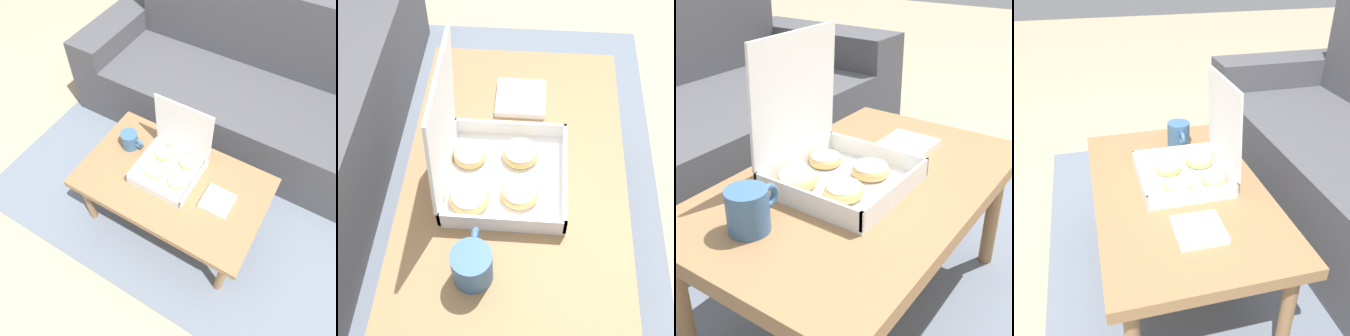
# 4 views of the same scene
# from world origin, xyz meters

# --- Properties ---
(ground_plane) EXTENTS (12.00, 12.00, 0.00)m
(ground_plane) POSITION_xyz_m (0.00, 0.00, 0.00)
(ground_plane) COLOR tan
(area_rug) EXTENTS (2.32, 1.87, 0.01)m
(area_rug) POSITION_xyz_m (0.00, 0.30, 0.01)
(area_rug) COLOR slate
(area_rug) RESTS_ON ground_plane
(coffee_table) EXTENTS (0.96, 0.58, 0.43)m
(coffee_table) POSITION_xyz_m (0.00, -0.12, 0.38)
(coffee_table) COLOR #997047
(coffee_table) RESTS_ON ground_plane
(pastry_box) EXTENTS (0.31, 0.31, 0.37)m
(pastry_box) POSITION_xyz_m (-0.05, -0.06, 0.49)
(pastry_box) COLOR white
(pastry_box) RESTS_ON coffee_table
(coffee_mug) EXTENTS (0.14, 0.09, 0.10)m
(coffee_mug) POSITION_xyz_m (-0.31, -0.05, 0.48)
(coffee_mug) COLOR #3D6693
(coffee_mug) RESTS_ON coffee_table
(napkin_stack) EXTENTS (0.15, 0.15, 0.02)m
(napkin_stack) POSITION_xyz_m (0.25, -0.12, 0.44)
(napkin_stack) COLOR white
(napkin_stack) RESTS_ON coffee_table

